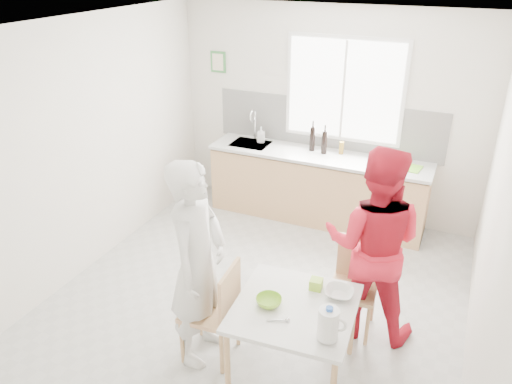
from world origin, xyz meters
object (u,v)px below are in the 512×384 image
at_px(chair_left, 217,308).
at_px(person_red, 373,244).
at_px(wine_bottle_b, 324,142).
at_px(dining_table, 295,314).
at_px(bowl_white, 339,293).
at_px(bowl_green, 269,301).
at_px(chair_far, 355,280).
at_px(person_white, 198,264).
at_px(milk_jug, 329,324).
at_px(wine_bottle_a, 312,139).

xyz_separation_m(chair_left, person_red, (1.10, 0.89, 0.40)).
relative_size(person_red, wine_bottle_b, 6.12).
xyz_separation_m(dining_table, person_red, (0.42, 0.85, 0.27)).
height_order(bowl_white, wine_bottle_b, wine_bottle_b).
bearing_deg(bowl_green, wine_bottle_b, 98.50).
xyz_separation_m(bowl_green, wine_bottle_b, (-0.43, 2.85, 0.32)).
height_order(person_red, bowl_white, person_red).
xyz_separation_m(dining_table, wine_bottle_b, (-0.62, 2.78, 0.42)).
distance_m(chair_far, person_red, 0.44).
distance_m(chair_left, bowl_green, 0.54).
height_order(dining_table, person_white, person_white).
bearing_deg(milk_jug, person_red, 82.10).
distance_m(dining_table, chair_left, 0.69).
bearing_deg(chair_left, bowl_white, 104.32).
bearing_deg(bowl_green, bowl_white, 34.93).
height_order(person_red, wine_bottle_b, person_red).
relative_size(bowl_white, wine_bottle_b, 0.78).
relative_size(bowl_green, milk_jug, 0.77).
bearing_deg(wine_bottle_a, person_white, -90.80).
xyz_separation_m(chair_far, person_red, (0.13, 0.01, 0.42)).
distance_m(dining_table, chair_far, 0.90).
xyz_separation_m(person_red, wine_bottle_a, (-1.21, 1.97, 0.16)).
bearing_deg(chair_left, milk_jug, 74.39).
distance_m(chair_far, person_white, 1.50).
bearing_deg(bowl_white, person_white, -163.62).
bearing_deg(bowl_white, chair_far, 88.94).
bearing_deg(chair_far, chair_left, -141.51).
relative_size(dining_table, wine_bottle_b, 3.33).
bearing_deg(chair_far, person_red, -0.90).
bearing_deg(chair_far, bowl_white, -95.03).
relative_size(person_red, wine_bottle_a, 5.74).
height_order(dining_table, wine_bottle_a, wine_bottle_a).
bearing_deg(chair_left, bowl_green, 84.04).
xyz_separation_m(chair_far, wine_bottle_b, (-0.91, 1.94, 0.57)).
relative_size(chair_left, wine_bottle_b, 3.12).
height_order(person_white, bowl_green, person_white).
distance_m(chair_left, wine_bottle_a, 2.92).
xyz_separation_m(person_red, milk_jug, (-0.08, -1.10, -0.05)).
bearing_deg(milk_jug, person_white, 166.41).
xyz_separation_m(dining_table, bowl_white, (0.28, 0.27, 0.10)).
distance_m(bowl_white, wine_bottle_b, 2.69).
relative_size(bowl_green, wine_bottle_b, 0.69).
relative_size(chair_left, person_white, 0.51).
distance_m(person_white, bowl_green, 0.66).
bearing_deg(bowl_white, chair_left, -161.71).
height_order(bowl_green, milk_jug, milk_jug).
xyz_separation_m(person_white, bowl_green, (0.64, -0.01, -0.17)).
distance_m(person_red, bowl_green, 1.11).
distance_m(person_white, person_red, 1.55).
height_order(person_red, milk_jug, person_red).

